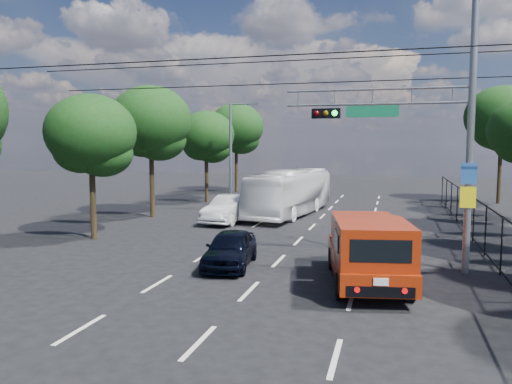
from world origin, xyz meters
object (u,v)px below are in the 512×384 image
(signal_mast, at_px, (432,118))
(red_pickup, at_px, (367,248))
(white_bus, at_px, (290,192))
(navy_hatchback, at_px, (230,248))
(white_van, at_px, (230,209))

(signal_mast, bearing_deg, red_pickup, -130.11)
(red_pickup, distance_m, white_bus, 15.32)
(red_pickup, relative_size, navy_hatchback, 1.57)
(white_bus, bearing_deg, red_pickup, -61.95)
(navy_hatchback, bearing_deg, white_bus, 85.83)
(signal_mast, xyz_separation_m, white_van, (-9.98, 8.33, -4.49))
(navy_hatchback, bearing_deg, signal_mast, 4.14)
(red_pickup, xyz_separation_m, white_bus, (-5.34, 14.36, 0.26))
(red_pickup, relative_size, white_bus, 0.60)
(signal_mast, relative_size, white_van, 2.08)
(red_pickup, relative_size, white_van, 1.32)
(navy_hatchback, height_order, white_van, white_van)
(white_van, bearing_deg, signal_mast, -33.66)
(navy_hatchback, xyz_separation_m, white_bus, (-0.51, 13.31, 0.75))
(signal_mast, height_order, navy_hatchback, signal_mast)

